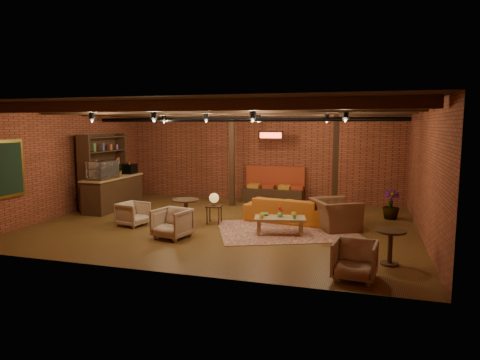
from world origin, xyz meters
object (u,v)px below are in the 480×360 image
(sofa, at_px, (288,210))
(armchair_far, at_px, (355,258))
(side_table_lamp, at_px, (214,200))
(round_table_right, at_px, (390,242))
(armchair_right, at_px, (335,209))
(coffee_table, at_px, (279,219))
(armchair_a, at_px, (133,213))
(armchair_b, at_px, (172,222))
(side_table_book, at_px, (350,210))
(round_table_left, at_px, (186,208))
(plant_tall, at_px, (392,175))

(sofa, distance_m, armchair_far, 4.53)
(sofa, height_order, side_table_lamp, side_table_lamp)
(round_table_right, bearing_deg, armchair_far, -122.34)
(armchair_right, bearing_deg, side_table_lamp, 67.09)
(sofa, xyz_separation_m, coffee_table, (0.05, -1.41, 0.04))
(coffee_table, distance_m, armchair_a, 3.96)
(armchair_b, bearing_deg, side_table_book, 44.78)
(armchair_right, xyz_separation_m, side_table_book, (0.37, 0.55, -0.10))
(armchair_right, bearing_deg, side_table_book, -61.65)
(side_table_lamp, height_order, armchair_far, side_table_lamp)
(round_table_left, xyz_separation_m, plant_tall, (5.24, 2.61, 0.76))
(coffee_table, height_order, side_table_book, coffee_table)
(sofa, height_order, side_table_book, sofa)
(armchair_right, distance_m, round_table_right, 2.89)
(sofa, bearing_deg, side_table_lamp, 30.53)
(sofa, bearing_deg, plant_tall, -148.00)
(coffee_table, height_order, round_table_right, round_table_right)
(armchair_b, bearing_deg, round_table_right, 5.49)
(armchair_b, distance_m, side_table_book, 4.78)
(armchair_a, xyz_separation_m, side_table_book, (5.60, 1.71, 0.07))
(sofa, height_order, round_table_left, round_table_left)
(armchair_right, xyz_separation_m, plant_tall, (1.45, 1.69, 0.74))
(coffee_table, xyz_separation_m, round_table_left, (-2.51, 0.00, 0.13))
(side_table_lamp, xyz_separation_m, armchair_b, (-0.44, -1.73, -0.25))
(armchair_b, bearing_deg, coffee_table, 36.91)
(sofa, xyz_separation_m, round_table_left, (-2.46, -1.40, 0.17))
(round_table_left, distance_m, side_table_book, 4.41)
(coffee_table, relative_size, round_table_right, 1.97)
(sofa, relative_size, armchair_a, 3.33)
(side_table_lamp, height_order, armchair_b, side_table_lamp)
(armchair_far, bearing_deg, armchair_b, 165.98)
(side_table_lamp, distance_m, round_table_left, 0.86)
(armchair_far, relative_size, plant_tall, 0.30)
(side_table_lamp, bearing_deg, armchair_a, -156.23)
(round_table_left, bearing_deg, armchair_a, -170.53)
(armchair_right, height_order, plant_tall, plant_tall)
(sofa, bearing_deg, coffee_table, 100.73)
(sofa, relative_size, plant_tall, 0.92)
(round_table_right, xyz_separation_m, plant_tall, (0.22, 4.29, 0.81))
(armchair_far, bearing_deg, armchair_a, 163.72)
(coffee_table, distance_m, round_table_left, 2.51)
(armchair_a, bearing_deg, side_table_book, -61.37)
(side_table_book, bearing_deg, coffee_table, -138.27)
(side_table_book, relative_size, armchair_far, 0.69)
(armchair_a, distance_m, plant_tall, 7.32)
(round_table_right, xyz_separation_m, armchair_far, (-0.63, -1.00, -0.08))
(armchair_b, distance_m, plant_tall, 6.38)
(side_table_book, height_order, plant_tall, plant_tall)
(sofa, xyz_separation_m, armchair_a, (-3.90, -1.64, 0.01))
(armchair_b, distance_m, armchair_right, 4.19)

